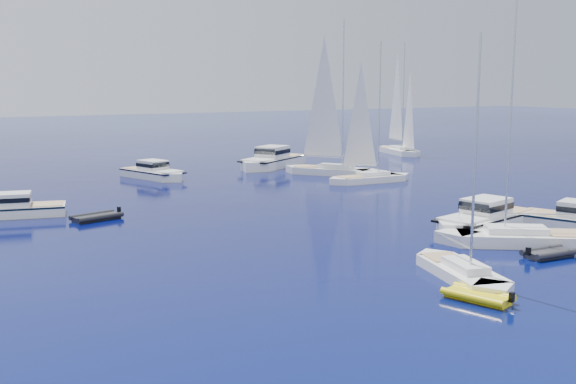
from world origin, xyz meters
name	(u,v)px	position (x,y,z in m)	size (l,w,h in m)	color
motor_cruiser_centre	(484,229)	(7.24, 18.78, 0.00)	(3.19, 10.41, 2.73)	white
motor_cruiser_far_l	(11,217)	(-21.15, 39.49, 0.00)	(2.73, 8.91, 2.34)	white
motor_cruiser_distant	(272,167)	(10.48, 56.95, 0.00)	(3.78, 12.34, 3.24)	white
motor_cruiser_horizon	(154,178)	(-4.96, 54.44, 0.00)	(2.90, 9.46, 2.48)	white
sailboat_fore	(461,278)	(-2.73, 10.33, 0.00)	(2.30, 8.83, 12.98)	white
sailboat_mid_r	(523,244)	(5.94, 14.08, 0.00)	(3.01, 11.56, 17.00)	white
sailboat_centre	(370,182)	(13.55, 41.08, 0.00)	(2.61, 10.03, 14.75)	white
sailboat_sails_r	(332,175)	(13.19, 47.70, 0.00)	(3.07, 11.80, 17.35)	silver
sailboat_sails_far	(398,154)	(33.76, 62.17, 0.00)	(2.87, 11.06, 16.25)	white
tender_yellow	(478,300)	(-4.69, 7.15, 0.00)	(1.84, 3.29, 0.95)	yellow
tender_grey_near	(549,257)	(4.88, 11.15, 0.00)	(1.87, 3.36, 0.95)	black
tender_grey_far	(97,220)	(-15.72, 35.04, 0.00)	(2.07, 3.80, 0.95)	black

